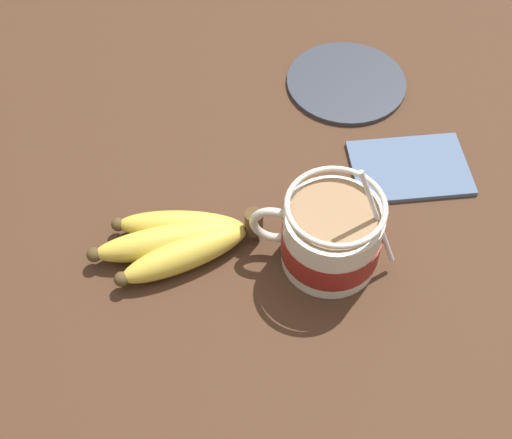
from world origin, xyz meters
TOP-DOWN VIEW (x-y plane):
  - table at (0.00, 0.00)cm, footprint 117.59×117.59cm
  - coffee_mug at (-5.25, 0.85)cm, footprint 15.44×10.40cm
  - banana_bunch at (10.64, 2.65)cm, footprint 17.69×11.83cm
  - napkin at (-13.31, -13.37)cm, footprint 15.76×12.99cm
  - small_plate at (-4.43, -26.80)cm, footprint 15.54×15.54cm

SIDE VIEW (x-z plane):
  - table at x=0.00cm, z-range 0.00..3.37cm
  - napkin at x=-13.31cm, z-range 3.37..3.97cm
  - small_plate at x=-4.43cm, z-range 3.37..3.97cm
  - banana_bunch at x=10.64cm, z-range 3.07..7.20cm
  - coffee_mug at x=-5.25cm, z-range 0.11..14.79cm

